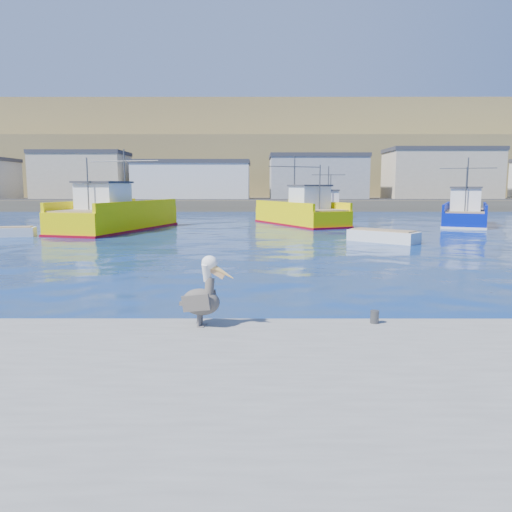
{
  "coord_description": "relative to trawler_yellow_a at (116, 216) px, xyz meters",
  "views": [
    {
      "loc": [
        0.26,
        -14.65,
        3.66
      ],
      "look_at": [
        0.24,
        2.11,
        1.3
      ],
      "focal_mm": 35.0,
      "sensor_mm": 36.0,
      "label": 1
    }
  ],
  "objects": [
    {
      "name": "ground",
      "position": [
        11.49,
        -26.95,
        -1.18
      ],
      "size": [
        260.0,
        260.0,
        0.0
      ],
      "primitive_type": "plane",
      "color": "navy",
      "rests_on": "ground"
    },
    {
      "name": "dock",
      "position": [
        11.49,
        -35.95,
        -0.93
      ],
      "size": [
        70.0,
        12.0,
        0.5
      ],
      "primitive_type": "cube",
      "color": "slate",
      "rests_on": "ground"
    },
    {
      "name": "dock_bollards",
      "position": [
        12.09,
        -30.35,
        -0.53
      ],
      "size": [
        36.2,
        0.2,
        0.3
      ],
      "color": "#4C4C4C",
      "rests_on": "dock"
    },
    {
      "name": "far_shore",
      "position": [
        11.5,
        82.25,
        7.8
      ],
      "size": [
        200.0,
        81.0,
        24.0
      ],
      "color": "brown",
      "rests_on": "ground"
    },
    {
      "name": "trawler_yellow_a",
      "position": [
        0.0,
        0.0,
        0.0
      ],
      "size": [
        8.13,
        14.58,
        6.84
      ],
      "color": "#EFDB00",
      "rests_on": "ground"
    },
    {
      "name": "trawler_yellow_b",
      "position": [
        16.01,
        5.79,
        -0.11
      ],
      "size": [
        8.62,
        12.4,
        6.58
      ],
      "color": "#EFDB00",
      "rests_on": "ground"
    },
    {
      "name": "trawler_blue",
      "position": [
        31.32,
        5.23,
        -0.18
      ],
      "size": [
        7.55,
        11.08,
        6.41
      ],
      "color": "#021393",
      "rests_on": "ground"
    },
    {
      "name": "boat_orange",
      "position": [
        20.27,
        17.49,
        -0.18
      ],
      "size": [
        3.98,
        7.72,
        5.98
      ],
      "color": "#EF4418",
      "rests_on": "ground"
    },
    {
      "name": "skiff_left",
      "position": [
        -6.58,
        -5.46,
        -0.9
      ],
      "size": [
        4.28,
        2.28,
        0.89
      ],
      "color": "silver",
      "rests_on": "ground"
    },
    {
      "name": "skiff_mid",
      "position": [
        20.09,
        -8.93,
        -0.86
      ],
      "size": [
        4.48,
        4.25,
        1.0
      ],
      "color": "silver",
      "rests_on": "ground"
    },
    {
      "name": "pelican",
      "position": [
        10.54,
        -30.58,
        0.01
      ],
      "size": [
        1.31,
        0.73,
        1.62
      ],
      "color": "#595451",
      "rests_on": "dock"
    }
  ]
}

